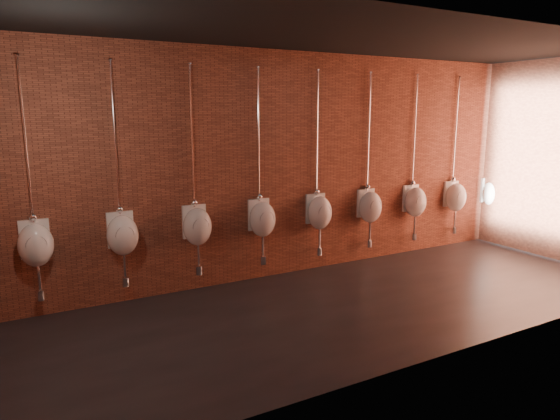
{
  "coord_description": "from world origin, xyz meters",
  "views": [
    {
      "loc": [
        -3.46,
        -4.71,
        2.35
      ],
      "look_at": [
        -0.38,
        0.9,
        1.1
      ],
      "focal_mm": 32.0,
      "sensor_mm": 36.0,
      "label": 1
    }
  ],
  "objects_px": {
    "urinal_1": "(36,244)",
    "urinal_8": "(456,196)",
    "urinal_3": "(197,225)",
    "urinal_7": "(415,201)",
    "urinal_6": "(370,206)",
    "urinal_9": "(492,192)",
    "urinal_4": "(262,218)",
    "urinal_2": "(122,234)",
    "urinal_5": "(319,212)"
  },
  "relations": [
    {
      "from": "urinal_1",
      "to": "urinal_8",
      "type": "relative_size",
      "value": 1.0
    },
    {
      "from": "urinal_3",
      "to": "urinal_8",
      "type": "height_order",
      "value": "same"
    },
    {
      "from": "urinal_1",
      "to": "urinal_7",
      "type": "height_order",
      "value": "same"
    },
    {
      "from": "urinal_6",
      "to": "urinal_9",
      "type": "xyz_separation_m",
      "value": [
        2.85,
        0.0,
        0.0
      ]
    },
    {
      "from": "urinal_1",
      "to": "urinal_8",
      "type": "distance_m",
      "value": 6.66
    },
    {
      "from": "urinal_6",
      "to": "urinal_7",
      "type": "distance_m",
      "value": 0.95
    },
    {
      "from": "urinal_4",
      "to": "urinal_7",
      "type": "distance_m",
      "value": 2.85
    },
    {
      "from": "urinal_2",
      "to": "urinal_8",
      "type": "height_order",
      "value": "same"
    },
    {
      "from": "urinal_1",
      "to": "urinal_4",
      "type": "xyz_separation_m",
      "value": [
        2.85,
        0.0,
        0.0
      ]
    },
    {
      "from": "urinal_7",
      "to": "urinal_4",
      "type": "bearing_deg",
      "value": 180.0
    },
    {
      "from": "urinal_5",
      "to": "urinal_8",
      "type": "relative_size",
      "value": 1.0
    },
    {
      "from": "urinal_4",
      "to": "urinal_8",
      "type": "distance_m",
      "value": 3.81
    },
    {
      "from": "urinal_3",
      "to": "urinal_4",
      "type": "height_order",
      "value": "same"
    },
    {
      "from": "urinal_5",
      "to": "urinal_8",
      "type": "bearing_deg",
      "value": 0.0
    },
    {
      "from": "urinal_8",
      "to": "urinal_9",
      "type": "height_order",
      "value": "same"
    },
    {
      "from": "urinal_8",
      "to": "urinal_7",
      "type": "bearing_deg",
      "value": 180.0
    },
    {
      "from": "urinal_5",
      "to": "urinal_9",
      "type": "xyz_separation_m",
      "value": [
        3.81,
        0.0,
        0.0
      ]
    },
    {
      "from": "urinal_1",
      "to": "urinal_7",
      "type": "distance_m",
      "value": 5.71
    },
    {
      "from": "urinal_1",
      "to": "urinal_9",
      "type": "relative_size",
      "value": 1.0
    },
    {
      "from": "urinal_4",
      "to": "urinal_9",
      "type": "bearing_deg",
      "value": 0.0
    },
    {
      "from": "urinal_5",
      "to": "urinal_7",
      "type": "bearing_deg",
      "value": 0.0
    },
    {
      "from": "urinal_7",
      "to": "urinal_9",
      "type": "height_order",
      "value": "same"
    },
    {
      "from": "urinal_4",
      "to": "urinal_1",
      "type": "bearing_deg",
      "value": 180.0
    },
    {
      "from": "urinal_1",
      "to": "urinal_2",
      "type": "height_order",
      "value": "same"
    },
    {
      "from": "urinal_1",
      "to": "urinal_9",
      "type": "distance_m",
      "value": 7.61
    },
    {
      "from": "urinal_5",
      "to": "urinal_7",
      "type": "relative_size",
      "value": 1.0
    },
    {
      "from": "urinal_7",
      "to": "urinal_2",
      "type": "bearing_deg",
      "value": 180.0
    },
    {
      "from": "urinal_1",
      "to": "urinal_4",
      "type": "distance_m",
      "value": 2.85
    },
    {
      "from": "urinal_6",
      "to": "urinal_9",
      "type": "distance_m",
      "value": 2.85
    },
    {
      "from": "urinal_2",
      "to": "urinal_7",
      "type": "relative_size",
      "value": 1.0
    },
    {
      "from": "urinal_7",
      "to": "urinal_8",
      "type": "distance_m",
      "value": 0.95
    },
    {
      "from": "urinal_5",
      "to": "urinal_6",
      "type": "xyz_separation_m",
      "value": [
        0.95,
        0.0,
        0.0
      ]
    },
    {
      "from": "urinal_2",
      "to": "urinal_5",
      "type": "bearing_deg",
      "value": 0.0
    },
    {
      "from": "urinal_5",
      "to": "urinal_6",
      "type": "bearing_deg",
      "value": 0.0
    },
    {
      "from": "urinal_9",
      "to": "urinal_6",
      "type": "bearing_deg",
      "value": 180.0
    },
    {
      "from": "urinal_2",
      "to": "urinal_7",
      "type": "height_order",
      "value": "same"
    },
    {
      "from": "urinal_4",
      "to": "urinal_8",
      "type": "bearing_deg",
      "value": 0.0
    },
    {
      "from": "urinal_5",
      "to": "urinal_9",
      "type": "distance_m",
      "value": 3.81
    },
    {
      "from": "urinal_2",
      "to": "urinal_8",
      "type": "bearing_deg",
      "value": 0.0
    },
    {
      "from": "urinal_8",
      "to": "urinal_9",
      "type": "bearing_deg",
      "value": 0.0
    },
    {
      "from": "urinal_1",
      "to": "urinal_8",
      "type": "height_order",
      "value": "same"
    },
    {
      "from": "urinal_4",
      "to": "urinal_2",
      "type": "bearing_deg",
      "value": 180.0
    },
    {
      "from": "urinal_7",
      "to": "urinal_8",
      "type": "height_order",
      "value": "same"
    },
    {
      "from": "urinal_2",
      "to": "urinal_1",
      "type": "bearing_deg",
      "value": 180.0
    },
    {
      "from": "urinal_4",
      "to": "urinal_7",
      "type": "xyz_separation_m",
      "value": [
        2.85,
        0.0,
        0.0
      ]
    },
    {
      "from": "urinal_7",
      "to": "urinal_8",
      "type": "relative_size",
      "value": 1.0
    },
    {
      "from": "urinal_2",
      "to": "urinal_9",
      "type": "height_order",
      "value": "same"
    },
    {
      "from": "urinal_3",
      "to": "urinal_9",
      "type": "height_order",
      "value": "same"
    },
    {
      "from": "urinal_4",
      "to": "urinal_8",
      "type": "relative_size",
      "value": 1.0
    },
    {
      "from": "urinal_3",
      "to": "urinal_7",
      "type": "height_order",
      "value": "same"
    }
  ]
}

